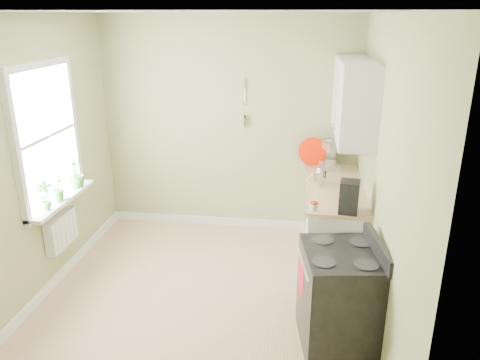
# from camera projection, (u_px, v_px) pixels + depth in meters

# --- Properties ---
(floor) EXTENTS (3.20, 3.60, 0.02)m
(floor) POSITION_uv_depth(u_px,v_px,m) (202.00, 302.00, 4.63)
(floor) COLOR tan
(floor) RESTS_ON ground
(ceiling) EXTENTS (3.20, 3.60, 0.02)m
(ceiling) POSITION_uv_depth(u_px,v_px,m) (193.00, 10.00, 3.72)
(ceiling) COLOR white
(ceiling) RESTS_ON wall_back
(wall_back) EXTENTS (3.20, 0.02, 2.70)m
(wall_back) POSITION_uv_depth(u_px,v_px,m) (229.00, 126.00, 5.87)
(wall_back) COLOR tan
(wall_back) RESTS_ON floor
(wall_left) EXTENTS (0.02, 3.60, 2.70)m
(wall_left) POSITION_uv_depth(u_px,v_px,m) (30.00, 165.00, 4.38)
(wall_left) COLOR tan
(wall_left) RESTS_ON floor
(wall_right) EXTENTS (0.02, 3.60, 2.70)m
(wall_right) POSITION_uv_depth(u_px,v_px,m) (383.00, 180.00, 3.98)
(wall_right) COLOR tan
(wall_right) RESTS_ON floor
(base_cabinets) EXTENTS (0.60, 1.60, 0.87)m
(base_cabinets) POSITION_uv_depth(u_px,v_px,m) (333.00, 226.00, 5.26)
(base_cabinets) COLOR white
(base_cabinets) RESTS_ON floor
(countertop) EXTENTS (0.64, 1.60, 0.04)m
(countertop) POSITION_uv_depth(u_px,v_px,m) (335.00, 188.00, 5.11)
(countertop) COLOR #DAB185
(countertop) RESTS_ON base_cabinets
(upper_cabinets) EXTENTS (0.35, 1.40, 0.80)m
(upper_cabinets) POSITION_uv_depth(u_px,v_px,m) (354.00, 99.00, 4.86)
(upper_cabinets) COLOR white
(upper_cabinets) RESTS_ON wall_right
(window) EXTENTS (0.06, 1.14, 1.44)m
(window) POSITION_uv_depth(u_px,v_px,m) (46.00, 136.00, 4.59)
(window) COLOR white
(window) RESTS_ON wall_left
(window_sill) EXTENTS (0.18, 1.14, 0.04)m
(window_sill) POSITION_uv_depth(u_px,v_px,m) (62.00, 200.00, 4.80)
(window_sill) COLOR white
(window_sill) RESTS_ON wall_left
(radiator) EXTENTS (0.12, 0.50, 0.35)m
(radiator) POSITION_uv_depth(u_px,v_px,m) (61.00, 231.00, 4.87)
(radiator) COLOR white
(radiator) RESTS_ON wall_left
(wall_utensils) EXTENTS (0.02, 0.14, 0.58)m
(wall_utensils) POSITION_uv_depth(u_px,v_px,m) (245.00, 110.00, 5.74)
(wall_utensils) COLOR #DAB185
(wall_utensils) RESTS_ON wall_back
(stove) EXTENTS (0.72, 0.80, 0.99)m
(stove) POSITION_uv_depth(u_px,v_px,m) (340.00, 298.00, 3.91)
(stove) COLOR black
(stove) RESTS_ON floor
(stand_mixer) EXTENTS (0.26, 0.33, 0.36)m
(stand_mixer) POSITION_uv_depth(u_px,v_px,m) (330.00, 156.00, 5.62)
(stand_mixer) COLOR #B2B2B7
(stand_mixer) RESTS_ON countertop
(kettle) EXTENTS (0.20, 0.12, 0.20)m
(kettle) POSITION_uv_depth(u_px,v_px,m) (319.00, 177.00, 5.09)
(kettle) COLOR silver
(kettle) RESTS_ON countertop
(coffee_maker) EXTENTS (0.20, 0.22, 0.31)m
(coffee_maker) POSITION_uv_depth(u_px,v_px,m) (349.00, 198.00, 4.39)
(coffee_maker) COLOR black
(coffee_maker) RESTS_ON countertop
(red_tray) EXTENTS (0.35, 0.10, 0.35)m
(red_tray) POSITION_uv_depth(u_px,v_px,m) (313.00, 152.00, 5.74)
(red_tray) COLOR #C11600
(red_tray) RESTS_ON countertop
(jar) EXTENTS (0.08, 0.08, 0.08)m
(jar) POSITION_uv_depth(u_px,v_px,m) (314.00, 206.00, 4.46)
(jar) COLOR beige
(jar) RESTS_ON countertop
(plant_a) EXTENTS (0.19, 0.17, 0.30)m
(plant_a) POSITION_uv_depth(u_px,v_px,m) (45.00, 195.00, 4.45)
(plant_a) COLOR #37792F
(plant_a) RESTS_ON window_sill
(plant_b) EXTENTS (0.18, 0.19, 0.27)m
(plant_b) POSITION_uv_depth(u_px,v_px,m) (58.00, 188.00, 4.68)
(plant_b) COLOR #37792F
(plant_b) RESTS_ON window_sill
(plant_c) EXTENTS (0.20, 0.20, 0.31)m
(plant_c) POSITION_uv_depth(u_px,v_px,m) (76.00, 173.00, 5.05)
(plant_c) COLOR #37792F
(plant_c) RESTS_ON window_sill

